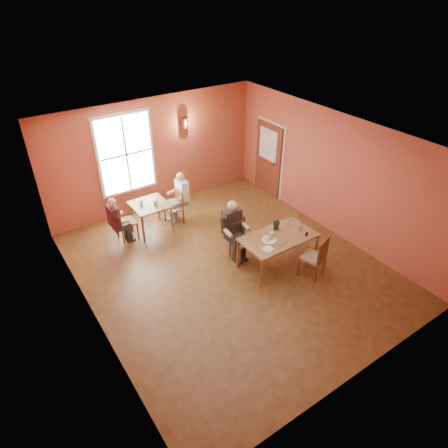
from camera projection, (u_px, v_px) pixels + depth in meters
ground at (229, 267)px, 8.99m from camera, size 6.00×7.00×0.01m
wall_back at (155, 154)px, 10.61m from camera, size 6.00×0.04×3.00m
wall_front at (368, 313)px, 5.74m from camera, size 6.00×0.04×3.00m
wall_left at (84, 261)px, 6.76m from camera, size 0.04×7.00×3.00m
wall_right at (332, 174)px, 9.59m from camera, size 0.04×7.00×3.00m
ceiling at (230, 140)px, 7.36m from camera, size 6.00×7.00×0.04m
window at (126, 154)px, 10.09m from camera, size 1.36×0.10×1.96m
door at (268, 160)px, 11.40m from camera, size 0.12×1.04×2.10m
wall_sconce at (185, 123)px, 10.58m from camera, size 0.16×0.16×0.28m
main_table at (277, 251)px, 8.87m from camera, size 1.64×0.92×0.77m
chair_diner_main at (242, 240)px, 9.03m from camera, size 0.43×0.43×0.96m
diner_main at (243, 234)px, 8.90m from camera, size 0.54×0.54×1.36m
chair_empty at (313, 256)px, 8.51m from camera, size 0.56×0.56×1.00m
plate_food at (269, 240)px, 8.52m from camera, size 0.42×0.42×0.04m
sandwich at (271, 236)px, 8.59m from camera, size 0.12×0.12×0.11m
goblet_a at (291, 224)px, 8.89m from camera, size 0.09×0.09×0.20m
goblet_b at (301, 226)px, 8.82m from camera, size 0.09×0.09×0.20m
menu_stand at (276, 225)px, 8.83m from camera, size 0.14×0.08×0.22m
knife at (284, 244)px, 8.43m from camera, size 0.22×0.05×0.00m
napkin at (268, 249)px, 8.27m from camera, size 0.24×0.24×0.01m
sunglasses at (307, 234)px, 8.72m from camera, size 0.15×0.12×0.02m
second_table at (151, 217)px, 10.07m from camera, size 0.86×0.86×0.76m
chair_diner_white at (174, 207)px, 10.34m from camera, size 0.40×0.40×0.90m
diner_white at (174, 201)px, 10.25m from camera, size 0.51×0.51×1.27m
chair_diner_maroon at (126, 221)px, 9.71m from camera, size 0.42×0.42×0.96m
diner_maroon at (124, 217)px, 9.63m from camera, size 0.48×0.48×1.21m
cup_a at (156, 203)px, 9.80m from camera, size 0.14×0.14×0.09m
cup_b at (141, 203)px, 9.81m from camera, size 0.14×0.14×0.10m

